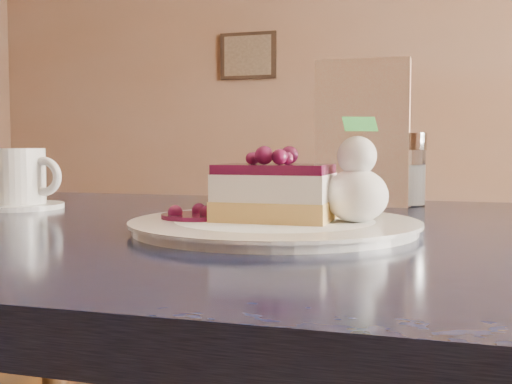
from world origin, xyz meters
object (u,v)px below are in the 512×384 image
(main_table, at_px, (286,294))
(cheesecake_slice, at_px, (275,193))
(dessert_plate, at_px, (274,226))
(coffee_set, at_px, (19,182))

(main_table, height_order, cheesecake_slice, cheesecake_slice)
(dessert_plate, bearing_deg, cheesecake_slice, 90.00)
(main_table, xyz_separation_m, coffee_set, (-0.46, 0.09, 0.13))
(coffee_set, bearing_deg, dessert_plate, -17.14)
(cheesecake_slice, height_order, coffee_set, coffee_set)
(cheesecake_slice, xyz_separation_m, coffee_set, (-0.46, 0.14, -0.00))
(cheesecake_slice, bearing_deg, dessert_plate, -90.93)
(cheesecake_slice, distance_m, coffee_set, 0.48)
(main_table, xyz_separation_m, dessert_plate, (0.00, -0.05, 0.09))
(coffee_set, bearing_deg, cheesecake_slice, -17.14)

